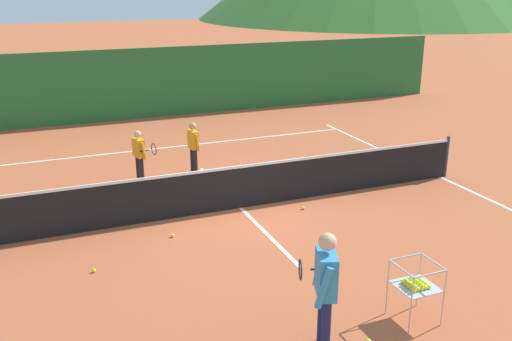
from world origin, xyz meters
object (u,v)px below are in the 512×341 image
object	(u,v)px
instructor	(325,281)
tennis_ball_4	(369,341)
tennis_ball_0	(172,236)
tennis_ball_5	(303,208)
student_0	(139,151)
student_1	(193,143)
ball_cart	(415,284)
tennis_net	(240,186)
tennis_ball_2	(94,271)

from	to	relation	value
instructor	tennis_ball_4	bearing A→B (deg)	-12.58
tennis_ball_0	tennis_ball_5	distance (m)	3.00
instructor	student_0	xyz separation A→B (m)	(-0.91, 7.62, -0.25)
instructor	student_1	world-z (taller)	instructor
instructor	student_1	bearing A→B (deg)	86.39
student_1	tennis_ball_4	bearing A→B (deg)	-88.87
student_1	ball_cart	world-z (taller)	student_1
student_0	tennis_ball_4	xyz separation A→B (m)	(1.56, -7.76, -0.75)
tennis_net	tennis_ball_4	distance (m)	5.26
tennis_net	instructor	bearing A→B (deg)	-98.36
tennis_net	student_1	distance (m)	2.70
tennis_net	tennis_ball_4	bearing A→B (deg)	-91.13
ball_cart	instructor	bearing A→B (deg)	-176.00
student_1	tennis_ball_5	bearing A→B (deg)	-65.53
student_0	tennis_ball_2	distance (m)	4.65
student_0	ball_cart	xyz separation A→B (m)	(2.46, -7.51, -0.20)
tennis_net	tennis_ball_0	bearing A→B (deg)	-152.75
instructor	ball_cart	world-z (taller)	instructor
student_1	ball_cart	distance (m)	7.73
student_1	tennis_ball_2	world-z (taller)	student_1
instructor	tennis_ball_0	bearing A→B (deg)	103.46
tennis_net	student_1	xyz separation A→B (m)	(-0.26, 2.67, 0.30)
student_1	ball_cart	xyz separation A→B (m)	(1.06, -7.65, -0.21)
tennis_ball_0	tennis_ball_2	bearing A→B (deg)	-151.79
tennis_net	instructor	distance (m)	5.17
tennis_net	tennis_ball_0	xyz separation A→B (m)	(-1.75, -0.90, -0.47)
instructor	student_0	world-z (taller)	instructor
tennis_net	ball_cart	world-z (taller)	tennis_net
tennis_net	ball_cart	size ratio (longest dim) A/B	12.39
tennis_ball_5	tennis_ball_0	bearing A→B (deg)	-174.24
student_0	ball_cart	world-z (taller)	student_0
instructor	tennis_ball_5	distance (m)	5.01
student_1	tennis_ball_2	distance (m)	5.44
student_0	tennis_ball_4	distance (m)	7.95
student_0	tennis_ball_5	distance (m)	4.32
tennis_ball_5	student_1	bearing A→B (deg)	114.47
student_1	tennis_ball_4	xyz separation A→B (m)	(0.16, -7.91, -0.77)
instructor	ball_cart	xyz separation A→B (m)	(1.55, 0.11, -0.44)
tennis_ball_2	tennis_ball_0	bearing A→B (deg)	28.21
ball_cart	tennis_ball_5	distance (m)	4.44
instructor	tennis_ball_5	bearing A→B (deg)	66.21
instructor	student_0	distance (m)	7.67
ball_cart	tennis_ball_0	world-z (taller)	ball_cart
instructor	tennis_ball_2	bearing A→B (deg)	127.80
tennis_ball_0	tennis_ball_4	bearing A→B (deg)	-69.17
tennis_ball_2	tennis_ball_5	distance (m)	4.71
tennis_ball_4	tennis_ball_5	distance (m)	4.82
student_1	tennis_ball_0	xyz separation A→B (m)	(-1.49, -3.57, -0.77)
student_1	tennis_ball_0	world-z (taller)	student_1
student_0	tennis_ball_0	bearing A→B (deg)	-91.50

